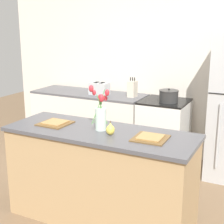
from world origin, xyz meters
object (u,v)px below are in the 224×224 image
at_px(toaster, 99,88).
at_px(plate_setting_right, 150,138).
at_px(stove_range, 163,132).
at_px(cooking_pot, 169,96).
at_px(knife_block, 132,89).
at_px(flower_vase, 101,114).
at_px(pear_figurine, 110,129).
at_px(plate_setting_left, 55,123).

bearing_deg(toaster, plate_setting_right, -49.12).
xyz_separation_m(stove_range, cooking_pot, (0.07, -0.05, 0.52)).
bearing_deg(plate_setting_right, toaster, 130.88).
distance_m(plate_setting_right, knife_block, 1.85).
xyz_separation_m(toaster, knife_block, (0.48, 0.06, 0.03)).
height_order(flower_vase, pear_figurine, flower_vase).
height_order(flower_vase, cooking_pot, flower_vase).
bearing_deg(knife_block, stove_range, -3.04).
bearing_deg(knife_block, plate_setting_left, -94.24).
bearing_deg(knife_block, pear_figurine, -72.99).
bearing_deg(stove_range, flower_vase, -93.89).
xyz_separation_m(stove_range, knife_block, (-0.48, 0.03, 0.55)).
relative_size(plate_setting_right, cooking_pot, 1.17).
bearing_deg(plate_setting_left, flower_vase, 4.02).
xyz_separation_m(plate_setting_left, toaster, (-0.36, 1.57, 0.05)).
height_order(toaster, cooking_pot, cooking_pot).
relative_size(stove_range, plate_setting_right, 3.01).
height_order(pear_figurine, plate_setting_left, pear_figurine).
bearing_deg(cooking_pot, pear_figurine, -91.08).
bearing_deg(cooking_pot, plate_setting_right, -78.04).
bearing_deg(stove_range, plate_setting_right, -76.10).
height_order(plate_setting_left, plate_setting_right, same).
relative_size(pear_figurine, plate_setting_right, 0.43).
bearing_deg(stove_range, plate_setting_left, -110.41).
relative_size(pear_figurine, cooking_pot, 0.51).
xyz_separation_m(stove_range, pear_figurine, (0.04, -1.66, 0.52)).
height_order(stove_range, flower_vase, flower_vase).
xyz_separation_m(flower_vase, cooking_pot, (0.18, 1.52, -0.11)).
xyz_separation_m(plate_setting_left, plate_setting_right, (0.99, 0.00, 0.00)).
xyz_separation_m(pear_figurine, cooking_pot, (0.03, 1.60, -0.00)).
xyz_separation_m(plate_setting_right, cooking_pot, (-0.33, 1.55, 0.04)).
bearing_deg(stove_range, toaster, -177.68).
bearing_deg(flower_vase, pear_figurine, -30.89).
distance_m(plate_setting_right, cooking_pot, 1.59).
xyz_separation_m(plate_setting_left, knife_block, (0.12, 1.63, 0.07)).
relative_size(stove_range, flower_vase, 2.05).
relative_size(plate_setting_left, cooking_pot, 1.17).
height_order(pear_figurine, cooking_pot, cooking_pot).
distance_m(stove_range, knife_block, 0.73).
bearing_deg(flower_vase, plate_setting_right, -3.91).
xyz_separation_m(stove_range, plate_setting_left, (-0.60, -1.61, 0.48)).
distance_m(flower_vase, knife_block, 1.64).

